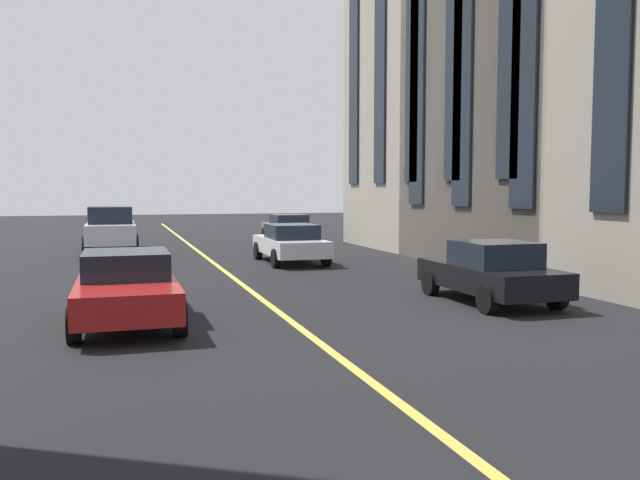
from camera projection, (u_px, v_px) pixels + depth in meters
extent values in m
cube|color=#D8C64C|center=(294.00, 323.00, 12.49)|extent=(80.00, 0.16, 0.01)
cube|color=silver|center=(290.00, 246.00, 23.03)|extent=(4.40, 1.80, 0.55)
cube|color=#19232D|center=(292.00, 231.00, 22.78)|extent=(1.85, 1.58, 0.50)
cylinder|color=black|center=(258.00, 251.00, 24.18)|extent=(0.64, 0.22, 0.64)
cylinder|color=black|center=(303.00, 249.00, 24.69)|extent=(0.64, 0.22, 0.64)
cylinder|color=black|center=(276.00, 258.00, 21.42)|extent=(0.64, 0.22, 0.64)
cylinder|color=black|center=(326.00, 257.00, 21.93)|extent=(0.64, 0.22, 0.64)
cube|color=#B21E1E|center=(127.00, 293.00, 12.44)|extent=(4.40, 1.80, 0.55)
cube|color=#19232D|center=(126.00, 264.00, 12.61)|extent=(1.85, 1.58, 0.50)
cylinder|color=black|center=(180.00, 318.00, 11.34)|extent=(0.64, 0.22, 0.64)
cylinder|color=black|center=(74.00, 324.00, 10.83)|extent=(0.64, 0.22, 0.64)
cylinder|color=black|center=(168.00, 293.00, 14.10)|extent=(0.64, 0.22, 0.64)
cylinder|color=black|center=(83.00, 297.00, 13.59)|extent=(0.64, 0.22, 0.64)
cube|color=silver|center=(111.00, 233.00, 27.49)|extent=(4.70, 1.95, 0.80)
cube|color=#19232D|center=(110.00, 215.00, 27.44)|extent=(2.58, 1.72, 0.70)
cylinder|color=black|center=(135.00, 244.00, 26.32)|extent=(0.76, 0.27, 0.76)
cylinder|color=black|center=(86.00, 245.00, 25.77)|extent=(0.76, 0.27, 0.76)
cylinder|color=black|center=(133.00, 239.00, 29.28)|extent=(0.76, 0.27, 0.76)
cylinder|color=black|center=(89.00, 240.00, 28.73)|extent=(0.76, 0.27, 0.76)
cube|color=slate|center=(288.00, 230.00, 32.56)|extent=(4.40, 1.80, 0.55)
cube|color=#19232D|center=(289.00, 219.00, 32.31)|extent=(1.85, 1.58, 0.50)
cylinder|color=black|center=(265.00, 234.00, 33.71)|extent=(0.64, 0.22, 0.64)
cylinder|color=black|center=(297.00, 233.00, 34.22)|extent=(0.64, 0.22, 0.64)
cylinder|color=black|center=(278.00, 238.00, 30.94)|extent=(0.64, 0.22, 0.64)
cylinder|color=black|center=(313.00, 237.00, 31.45)|extent=(0.64, 0.22, 0.64)
cube|color=black|center=(490.00, 277.00, 14.87)|extent=(3.90, 1.75, 0.55)
cube|color=#19232D|center=(495.00, 254.00, 14.64)|extent=(1.64, 1.54, 0.55)
cylinder|color=black|center=(430.00, 283.00, 15.87)|extent=(0.60, 0.21, 0.60)
cylinder|color=black|center=(491.00, 280.00, 16.36)|extent=(0.60, 0.21, 0.60)
cylinder|color=black|center=(487.00, 300.00, 13.42)|extent=(0.60, 0.21, 0.60)
cylinder|color=black|center=(557.00, 296.00, 13.91)|extent=(0.60, 0.21, 0.60)
cube|color=#19232D|center=(354.00, 15.00, 30.12)|extent=(1.10, 0.10, 15.58)
cube|color=#19232D|center=(526.00, 3.00, 17.55)|extent=(1.10, 0.10, 11.07)
cube|color=#19232D|center=(464.00, 32.00, 20.71)|extent=(1.10, 0.10, 11.07)
cube|color=#19232D|center=(418.00, 53.00, 23.88)|extent=(1.10, 0.10, 11.07)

